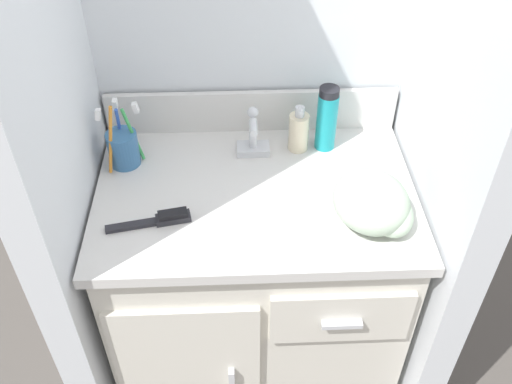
{
  "coord_description": "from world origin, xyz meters",
  "views": [
    {
      "loc": [
        -0.04,
        -1.09,
        1.73
      ],
      "look_at": [
        0.0,
        -0.03,
        0.77
      ],
      "focal_mm": 40.0,
      "sensor_mm": 36.0,
      "label": 1
    }
  ],
  "objects": [
    {
      "name": "shaving_cream_can",
      "position": [
        0.2,
        0.18,
        0.85
      ],
      "size": [
        0.06,
        0.06,
        0.19
      ],
      "color": "teal",
      "rests_on": "vanity"
    },
    {
      "name": "soap_dispenser",
      "position": [
        0.13,
        0.17,
        0.81
      ],
      "size": [
        0.06,
        0.06,
        0.14
      ],
      "color": "beige",
      "rests_on": "vanity"
    },
    {
      "name": "hand_towel",
      "position": [
        0.28,
        -0.11,
        0.8
      ],
      "size": [
        0.19,
        0.22,
        0.1
      ],
      "color": "#A8BCA3",
      "rests_on": "vanity"
    },
    {
      "name": "sink_faucet",
      "position": [
        0.0,
        0.16,
        0.8
      ],
      "size": [
        0.09,
        0.09,
        0.14
      ],
      "color": "silver",
      "rests_on": "vanity"
    },
    {
      "name": "wall_right",
      "position": [
        0.46,
        0.0,
        1.1
      ],
      "size": [
        0.08,
        0.64,
        2.2
      ],
      "primitive_type": "cube",
      "color": "silver",
      "rests_on": "ground_plane"
    },
    {
      "name": "hairbrush",
      "position": [
        -0.23,
        -0.11,
        0.77
      ],
      "size": [
        0.21,
        0.07,
        0.03
      ],
      "rotation": [
        0.0,
        0.0,
        0.19
      ],
      "color": "#232328",
      "rests_on": "vanity"
    },
    {
      "name": "wall_left",
      "position": [
        -0.46,
        0.0,
        1.1
      ],
      "size": [
        0.08,
        0.64,
        2.2
      ],
      "primitive_type": "cube",
      "color": "silver",
      "rests_on": "ground_plane"
    },
    {
      "name": "wall_back",
      "position": [
        0.0,
        0.33,
        1.1
      ],
      "size": [
        1.0,
        0.08,
        2.2
      ],
      "primitive_type": "cube",
      "color": "silver",
      "rests_on": "ground_plane"
    },
    {
      "name": "ground_plane",
      "position": [
        0.0,
        0.0,
        0.0
      ],
      "size": [
        6.0,
        6.0,
        0.0
      ],
      "primitive_type": "plane",
      "color": "#4C4742"
    },
    {
      "name": "toothbrush_cup",
      "position": [
        -0.35,
        0.13,
        0.81
      ],
      "size": [
        0.1,
        0.11,
        0.2
      ],
      "color": "teal",
      "rests_on": "vanity"
    },
    {
      "name": "vanity",
      "position": [
        -0.0,
        -0.0,
        0.39
      ],
      "size": [
        0.82,
        0.58,
        0.75
      ],
      "color": "silver",
      "rests_on": "ground_plane"
    },
    {
      "name": "backsplash",
      "position": [
        0.0,
        0.27,
        0.82
      ],
      "size": [
        0.82,
        0.02,
        0.13
      ],
      "color": "silver",
      "rests_on": "vanity"
    }
  ]
}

